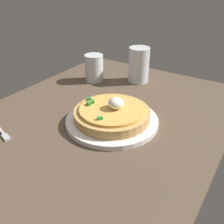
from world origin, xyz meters
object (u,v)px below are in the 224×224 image
plate (112,121)px  pizza (112,113)px  cup_far (94,69)px  cup_near (139,67)px  fork (1,131)px

plate → pizza: size_ratio=1.23×
cup_far → plate: bearing=-134.7°
cup_near → fork: 50.64cm
plate → cup_far: size_ratio=2.57×
plate → cup_far: cup_far is taller
pizza → cup_far: 30.27cm
plate → cup_near: bearing=14.6°
plate → cup_far: bearing=45.3°
plate → cup_near: (29.42, 7.68, 4.82)cm
pizza → cup_near: size_ratio=1.63×
cup_far → cup_near: bearing=-59.4°
cup_near → cup_far: bearing=120.6°
pizza → cup_near: bearing=14.7°
plate → fork: size_ratio=2.15×
plate → cup_far: 30.48cm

